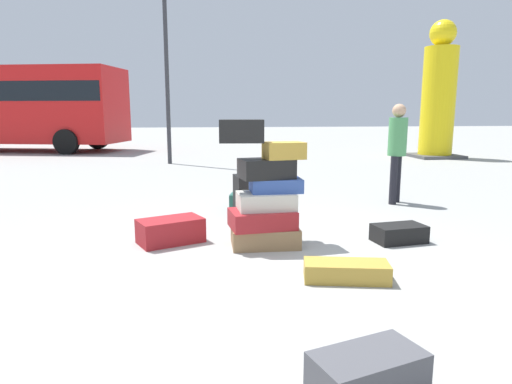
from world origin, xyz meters
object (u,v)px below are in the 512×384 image
object	(u,v)px
suitcase_black_white_trunk	(244,196)
suitcase_charcoal_right_side	(368,373)
yellow_dummy_statue	(438,98)
person_bearded_onlooker	(397,145)
parked_bus	(14,103)
suitcase_maroon_foreground_near	(171,231)
lamp_post	(165,18)
suitcase_tower	(265,195)
suitcase_black_foreground_far	(399,233)
suitcase_teal_upright_blue	(248,201)
suitcase_tan_behind_tower	(346,271)

from	to	relation	value
suitcase_black_white_trunk	suitcase_charcoal_right_side	distance (m)	4.24
suitcase_black_white_trunk	yellow_dummy_statue	size ratio (longest dim) A/B	0.14
person_bearded_onlooker	parked_bus	size ratio (longest dim) A/B	0.19
suitcase_maroon_foreground_near	lamp_post	distance (m)	9.12
suitcase_tower	suitcase_black_foreground_far	distance (m)	1.66
suitcase_teal_upright_blue	person_bearded_onlooker	distance (m)	2.63
suitcase_black_white_trunk	suitcase_teal_upright_blue	size ratio (longest dim) A/B	1.10
suitcase_black_foreground_far	yellow_dummy_statue	distance (m)	10.94
suitcase_tan_behind_tower	suitcase_charcoal_right_side	distance (m)	1.67
parked_bus	person_bearded_onlooker	bearing A→B (deg)	-35.11
suitcase_tan_behind_tower	yellow_dummy_statue	xyz separation A→B (m)	(6.57, 10.33, 1.89)
suitcase_tower	parked_bus	size ratio (longest dim) A/B	0.17
suitcase_tower	suitcase_charcoal_right_side	xyz separation A→B (m)	(0.15, -2.82, -0.46)
suitcase_tower	suitcase_teal_upright_blue	size ratio (longest dim) A/B	2.59
suitcase_charcoal_right_side	parked_bus	xyz separation A→B (m)	(-7.91, 16.48, 1.72)
lamp_post	parked_bus	bearing A→B (deg)	139.67
suitcase_black_foreground_far	lamp_post	bearing A→B (deg)	102.39
suitcase_tan_behind_tower	suitcase_black_foreground_far	world-z (taller)	suitcase_black_foreground_far
yellow_dummy_statue	parked_bus	world-z (taller)	yellow_dummy_statue
suitcase_maroon_foreground_near	suitcase_charcoal_right_side	size ratio (longest dim) A/B	1.18
suitcase_black_white_trunk	suitcase_teal_upright_blue	bearing A→B (deg)	70.86
suitcase_black_white_trunk	suitcase_teal_upright_blue	distance (m)	0.66
suitcase_black_white_trunk	suitcase_tower	bearing A→B (deg)	-93.46
suitcase_maroon_foreground_near	lamp_post	bearing A→B (deg)	69.46
parked_bus	lamp_post	xyz separation A→B (m)	(6.18, -5.25, 2.28)
suitcase_black_foreground_far	parked_bus	distance (m)	16.73
suitcase_charcoal_right_side	suitcase_teal_upright_blue	xyz separation A→B (m)	(-0.12, 4.85, -0.01)
suitcase_black_foreground_far	suitcase_charcoal_right_side	xyz separation A→B (m)	(-1.44, -2.71, 0.01)
suitcase_tan_behind_tower	suitcase_black_white_trunk	distance (m)	2.71
suitcase_tower	person_bearded_onlooker	world-z (taller)	person_bearded_onlooker
parked_bus	lamp_post	size ratio (longest dim) A/B	1.37
suitcase_black_white_trunk	suitcase_charcoal_right_side	bearing A→B (deg)	-94.09
suitcase_black_foreground_far	person_bearded_onlooker	bearing A→B (deg)	58.83
person_bearded_onlooker	suitcase_black_foreground_far	bearing A→B (deg)	16.78
suitcase_tan_behind_tower	parked_bus	xyz separation A→B (m)	(-8.33, 14.87, 1.75)
lamp_post	suitcase_black_foreground_far	bearing A→B (deg)	-69.62
suitcase_tower	suitcase_black_foreground_far	size ratio (longest dim) A/B	2.41
suitcase_maroon_foreground_near	suitcase_black_white_trunk	bearing A→B (deg)	26.82
suitcase_charcoal_right_side	suitcase_teal_upright_blue	distance (m)	4.85
suitcase_tower	person_bearded_onlooker	size ratio (longest dim) A/B	0.87
suitcase_black_white_trunk	suitcase_black_foreground_far	distance (m)	2.28
suitcase_tan_behind_tower	lamp_post	world-z (taller)	lamp_post
parked_bus	yellow_dummy_statue	bearing A→B (deg)	-3.57
parked_bus	suitcase_tan_behind_tower	bearing A→B (deg)	-47.36
suitcase_tan_behind_tower	suitcase_teal_upright_blue	xyz separation A→B (m)	(-0.54, 3.24, 0.02)
suitcase_tan_behind_tower	yellow_dummy_statue	distance (m)	12.39
suitcase_charcoal_right_side	parked_bus	bearing A→B (deg)	98.31
suitcase_tower	parked_bus	xyz separation A→B (m)	(-7.76, 13.66, 1.25)
suitcase_tower	suitcase_tan_behind_tower	xyz separation A→B (m)	(0.57, -1.21, -0.50)
person_bearded_onlooker	parked_bus	distance (m)	15.52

